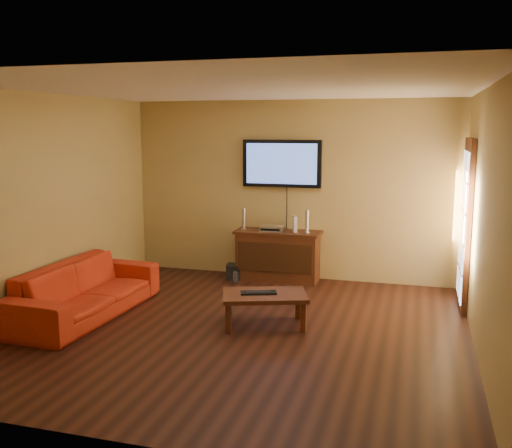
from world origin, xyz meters
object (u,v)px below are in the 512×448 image
at_px(av_receiver, 272,228).
at_px(speaker_left, 244,220).
at_px(speaker_right, 307,223).
at_px(keyboard, 258,292).
at_px(coffee_table, 265,298).
at_px(bottle, 235,278).
at_px(television, 282,164).
at_px(sofa, 85,281).
at_px(game_console, 295,224).
at_px(media_console, 278,255).
at_px(subwoofer, 234,272).

bearing_deg(av_receiver, speaker_left, 175.85).
relative_size(speaker_right, keyboard, 0.75).
xyz_separation_m(coffee_table, bottle, (-0.90, 1.64, -0.24)).
relative_size(speaker_left, av_receiver, 0.96).
height_order(television, speaker_right, television).
relative_size(sofa, game_console, 9.31).
relative_size(av_receiver, bottle, 1.67).
bearing_deg(media_console, subwoofer, -168.78).
height_order(coffee_table, bottle, coffee_table).
distance_m(av_receiver, bottle, 0.92).
height_order(game_console, subwoofer, game_console).
bearing_deg(av_receiver, media_console, 10.56).
bearing_deg(speaker_left, game_console, 2.09).
xyz_separation_m(coffee_table, speaker_left, (-0.88, 2.02, 0.57)).
height_order(media_console, keyboard, media_console).
relative_size(media_console, coffee_table, 1.17).
distance_m(speaker_right, subwoofer, 1.36).
height_order(coffee_table, speaker_right, speaker_right).
relative_size(av_receiver, game_console, 1.41).
relative_size(media_console, game_console, 5.43).
height_order(television, av_receiver, television).
height_order(speaker_left, av_receiver, speaker_left).
bearing_deg(sofa, media_console, -37.75).
bearing_deg(keyboard, media_console, 97.66).
height_order(television, game_console, television).
bearing_deg(subwoofer, television, 16.41).
xyz_separation_m(media_console, speaker_left, (-0.54, -0.01, 0.52)).
bearing_deg(television, sofa, -127.14).
distance_m(media_console, sofa, 2.94).
relative_size(subwoofer, bottle, 1.15).
xyz_separation_m(media_console, bottle, (-0.55, -0.39, -0.29)).
bearing_deg(media_console, bottle, -144.92).
xyz_separation_m(game_console, subwoofer, (-0.90, -0.15, -0.76)).
bearing_deg(keyboard, game_console, 90.70).
distance_m(speaker_left, keyboard, 2.25).
relative_size(television, speaker_right, 3.63).
distance_m(sofa, subwoofer, 2.48).
height_order(speaker_right, subwoofer, speaker_right).
height_order(coffee_table, sofa, sofa).
height_order(bottle, keyboard, keyboard).
bearing_deg(game_console, keyboard, -110.15).
bearing_deg(media_console, game_console, 4.06).
bearing_deg(speaker_left, keyboard, -68.28).
height_order(television, speaker_left, television).
height_order(subwoofer, keyboard, keyboard).
height_order(av_receiver, game_console, game_console).
xyz_separation_m(speaker_left, av_receiver, (0.44, -0.01, -0.11)).
bearing_deg(coffee_table, keyboard, -166.98).
relative_size(speaker_left, bottle, 1.61).
xyz_separation_m(speaker_right, subwoofer, (-1.10, -0.11, -0.79)).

